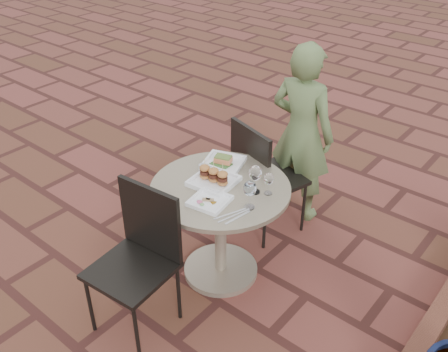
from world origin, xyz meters
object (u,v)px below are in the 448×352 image
Objects in this scene: chair_near at (141,249)px; plate_salmon at (223,163)px; cafe_table at (221,217)px; chair_far at (261,171)px; plate_tuna at (210,201)px; plate_sliders at (214,178)px; diner at (302,134)px.

plate_salmon is (-0.04, 0.81, 0.20)m from chair_near.
cafe_table is 0.62m from chair_near.
chair_far is at bearing 76.75° from plate_salmon.
chair_near reaches higher than plate_tuna.
chair_far is at bearing 100.64° from plate_tuna.
plate_tuna is at bearing -55.99° from plate_sliders.
chair_far is 0.40m from plate_salmon.
diner reaches higher than plate_sliders.
plate_sliders reaches higher than cafe_table.
diner is 0.96m from plate_sliders.
chair_far and chair_near have the same top height.
plate_salmon is at bearing 114.67° from plate_sliders.
chair_near is at bearing -100.34° from cafe_table.
plate_sliders is at bearing -65.33° from plate_salmon.
chair_near is at bearing -86.95° from plate_salmon.
diner is 1.14m from plate_tuna.
chair_near reaches higher than plate_sliders.
plate_tuna reaches higher than cafe_table.
plate_tuna is (0.06, -0.18, 0.26)m from cafe_table.
chair_far is 0.77m from plate_tuna.
plate_salmon is at bearing 75.88° from diner.
plate_salmon reaches higher than plate_tuna.
chair_near is 0.84m from plate_salmon.
plate_salmon is (-0.08, -0.34, 0.20)m from chair_far.
plate_tuna is at bearing 117.10° from chair_far.
plate_sliders is (0.02, -0.55, 0.22)m from chair_far.
cafe_table is at bearing 87.41° from diner.
diner is at bearing 78.43° from plate_salmon.
plate_tuna is at bearing 90.62° from diner.
chair_far reaches higher than plate_salmon.
diner is at bearing 80.67° from chair_near.
cafe_table is at bearing -1.80° from plate_sliders.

